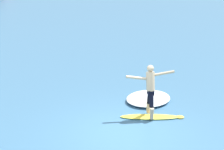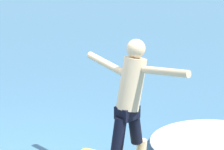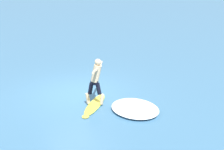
# 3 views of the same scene
# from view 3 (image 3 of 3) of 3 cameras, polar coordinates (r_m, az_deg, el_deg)

# --- Properties ---
(ground_plane) EXTENTS (200.00, 200.00, 0.00)m
(ground_plane) POSITION_cam_3_polar(r_m,az_deg,el_deg) (12.79, -6.47, -3.36)
(ground_plane) COLOR #386384
(surfboard) EXTENTS (1.88, 1.66, 0.20)m
(surfboard) POSITION_cam_3_polar(r_m,az_deg,el_deg) (11.66, -3.20, -5.45)
(surfboard) COLOR yellow
(surfboard) RESTS_ON ground
(surfer) EXTENTS (1.43, 0.95, 1.75)m
(surfer) POSITION_cam_3_polar(r_m,az_deg,el_deg) (11.27, -2.96, -0.54)
(surfer) COLOR #C9AE87
(surfer) RESTS_ON surfboard
(wave_foam_at_tail) EXTENTS (2.19, 1.99, 0.20)m
(wave_foam_at_tail) POSITION_cam_3_polar(r_m,az_deg,el_deg) (11.24, 4.23, -6.09)
(wave_foam_at_tail) COLOR white
(wave_foam_at_tail) RESTS_ON ground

